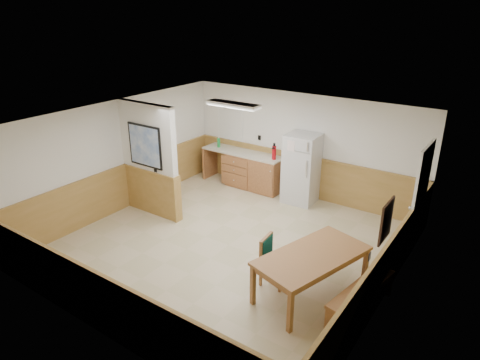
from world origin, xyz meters
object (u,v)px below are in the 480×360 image
Objects in this scene: dining_table at (312,259)px; soap_bottle at (219,143)px; refrigerator at (301,169)px; dining_bench at (361,294)px; dining_chair at (271,256)px; fire_extinguisher at (274,152)px.

soap_bottle reaches higher than dining_table.
dining_bench is (2.61, -3.09, -0.49)m from refrigerator.
soap_bottle is (-4.22, 3.14, 0.36)m from dining_table.
dining_bench is 1.78× the size of dining_chair.
dining_chair is at bearing -157.88° from dining_table.
dining_table is 4.06m from fire_extinguisher.
refrigerator is 0.81× the size of dining_table.
dining_table is at bearing -46.62° from fire_extinguisher.
refrigerator reaches higher than soap_bottle.
fire_extinguisher is at bearing 114.82° from dining_chair.
refrigerator is 4.05× the size of fire_extinguisher.
dining_table is 2.41× the size of dining_chair.
fire_extinguisher is (-3.36, 3.10, 0.74)m from dining_bench.
dining_bench is at bearing -31.66° from soap_bottle.
dining_table is 0.88m from dining_bench.
dining_chair is (1.08, -3.19, -0.33)m from refrigerator.
refrigerator reaches higher than dining_bench.
dining_table is (1.79, -3.12, -0.17)m from refrigerator.
soap_bottle is at bearing -176.14° from fire_extinguisher.
dining_table is 0.73m from dining_chair.
refrigerator is 6.72× the size of soap_bottle.
fire_extinguisher reaches higher than dining_table.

